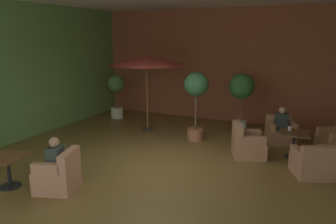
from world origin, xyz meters
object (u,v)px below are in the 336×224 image
cafe_table_front_right (8,165)px  armchair_front_right_north (58,175)px  patio_umbrella_tall_red (147,61)px  potted_tree_mid_left (116,91)px  potted_tree_mid_right (196,94)px  potted_tree_left_corner (241,93)px  armchair_front_left_west (247,144)px  patron_by_window (55,155)px  armchair_front_left_north (312,163)px  patron_with_friend (282,119)px  armchair_front_left_south (280,133)px  cafe_table_front_left (294,138)px  iced_drink_cup (290,128)px

cafe_table_front_right → armchair_front_right_north: (1.00, 0.32, -0.16)m
cafe_table_front_right → patio_umbrella_tall_red: bearing=83.2°
potted_tree_mid_left → potted_tree_mid_right: potted_tree_mid_right is taller
potted_tree_left_corner → potted_tree_mid_left: size_ratio=1.18×
armchair_front_left_west → patron_by_window: 4.63m
cafe_table_front_right → potted_tree_mid_right: size_ratio=0.36×
armchair_front_left_north → patio_umbrella_tall_red: patio_umbrella_tall_red is taller
armchair_front_right_north → patron_by_window: 0.42m
potted_tree_mid_left → potted_tree_mid_right: 3.87m
armchair_front_left_north → armchair_front_right_north: armchair_front_right_north is taller
potted_tree_mid_left → patron_with_friend: potted_tree_mid_left is taller
patio_umbrella_tall_red → armchair_front_left_south: bearing=6.6°
cafe_table_front_left → potted_tree_left_corner: potted_tree_left_corner is taller
potted_tree_left_corner → cafe_table_front_left: bearing=-40.9°
potted_tree_mid_right → patron_by_window: potted_tree_mid_right is taller
potted_tree_left_corner → patron_by_window: potted_tree_left_corner is taller
armchair_front_left_south → cafe_table_front_right: armchair_front_left_south is taller
iced_drink_cup → potted_tree_mid_right: bearing=176.0°
armchair_front_left_west → patron_with_friend: size_ratio=1.51×
armchair_front_left_west → potted_tree_mid_left: potted_tree_mid_left is taller
armchair_front_left_west → patio_umbrella_tall_red: size_ratio=0.41×
armchair_front_left_west → iced_drink_cup: armchair_front_left_west is taller
cafe_table_front_left → iced_drink_cup: (-0.13, 0.13, 0.21)m
cafe_table_front_left → potted_tree_left_corner: 2.39m
potted_tree_mid_right → patron_with_friend: bearing=17.3°
patron_with_friend → patio_umbrella_tall_red: bearing=-173.9°
potted_tree_mid_left → patron_with_friend: (5.94, -0.58, -0.30)m
armchair_front_left_south → patron_by_window: patron_by_window is taller
armchair_front_left_north → armchair_front_left_west: size_ratio=1.02×
patron_by_window → armchair_front_left_west: bearing=48.9°
armchair_front_right_north → patio_umbrella_tall_red: (-0.43, 4.48, 1.94)m
patio_umbrella_tall_red → potted_tree_mid_left: (-1.86, 1.02, -1.25)m
armchair_front_left_north → armchair_front_right_north: bearing=-148.0°
armchair_front_left_south → potted_tree_mid_right: (-2.31, -0.75, 1.09)m
cafe_table_front_right → patron_with_friend: (4.65, 5.24, 0.23)m
potted_tree_left_corner → patron_with_friend: bearing=-19.1°
potted_tree_mid_right → potted_tree_mid_left: bearing=160.2°
patron_with_friend → cafe_table_front_right: bearing=-131.6°
iced_drink_cup → armchair_front_right_north: bearing=-134.5°
cafe_table_front_right → patron_with_friend: 7.01m
cafe_table_front_left → potted_tree_left_corner: (-1.70, 1.47, 0.82)m
armchair_front_left_north → armchair_front_left_west: bearing=157.6°
armchair_front_left_south → armchair_front_left_west: armchair_front_left_west is taller
cafe_table_front_left → patio_umbrella_tall_red: patio_umbrella_tall_red is taller
armchair_front_left_north → armchair_front_left_west: armchair_front_left_west is taller
cafe_table_front_right → potted_tree_left_corner: bearing=59.3°
potted_tree_left_corner → patio_umbrella_tall_red: bearing=-162.6°
cafe_table_front_right → armchair_front_left_west: bearing=43.5°
armchair_front_left_south → patron_by_window: bearing=-126.5°
armchair_front_left_south → potted_tree_mid_left: potted_tree_mid_left is taller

